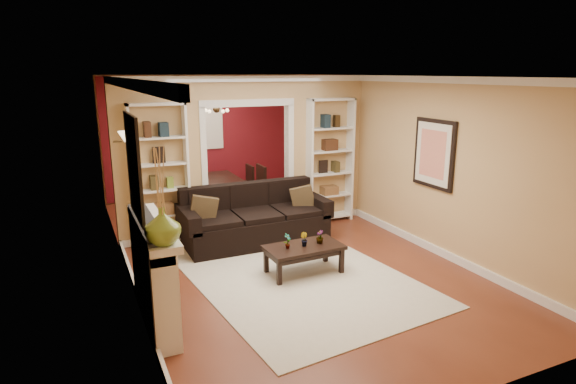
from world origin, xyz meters
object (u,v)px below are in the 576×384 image
fireplace (155,273)px  dining_table (219,195)px  bookshelf_left (160,176)px  bookshelf_right (329,161)px  sofa (255,215)px  coffee_table (304,259)px

fireplace → dining_table: fireplace is taller
bookshelf_left → fireplace: (-0.54, -2.53, -0.57)m
fireplace → bookshelf_left: bearing=78.0°
fireplace → dining_table: size_ratio=0.95×
fireplace → dining_table: bearing=64.4°
bookshelf_right → fireplace: 4.47m
fireplace → bookshelf_right: bearing=34.8°
sofa → bookshelf_left: 1.65m
bookshelf_right → fireplace: size_ratio=1.35×
coffee_table → bookshelf_left: bearing=125.7°
sofa → bookshelf_right: size_ratio=1.05×
bookshelf_left → sofa: bearing=-22.6°
coffee_table → fireplace: size_ratio=0.63×
coffee_table → bookshelf_right: size_ratio=0.47×
bookshelf_right → bookshelf_left: bearing=180.0°
dining_table → bookshelf_left: bearing=137.5°
bookshelf_left → coffee_table: bearing=-52.5°
coffee_table → bookshelf_left: (-1.56, 2.04, 0.95)m
bookshelf_left → bookshelf_right: 3.10m
dining_table → coffee_table: bearing=-177.6°
bookshelf_right → dining_table: 2.43m
coffee_table → sofa: bearing=95.0°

